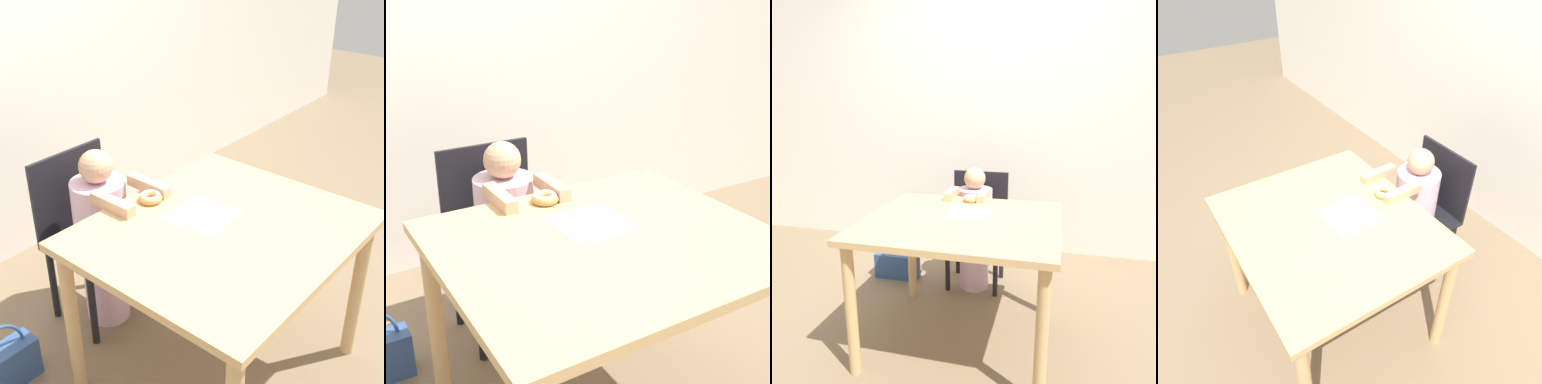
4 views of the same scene
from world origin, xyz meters
TOP-DOWN VIEW (x-y plane):
  - ground_plane at (0.00, 0.00)m, footprint 12.00×12.00m
  - dining_table at (0.00, 0.00)m, footprint 1.08×0.94m
  - chair at (-0.07, 0.77)m, footprint 0.43×0.37m
  - child_figure at (-0.07, 0.66)m, footprint 0.27×0.47m
  - donut at (-0.03, 0.37)m, footprint 0.10×0.10m
  - napkin at (0.02, 0.12)m, footprint 0.27×0.27m
  - handbag at (-0.71, 0.66)m, footprint 0.35×0.12m

SIDE VIEW (x-z plane):
  - ground_plane at x=0.00m, z-range 0.00..0.00m
  - handbag at x=-0.71m, z-range -0.06..0.29m
  - chair at x=-0.07m, z-range 0.02..0.89m
  - child_figure at x=-0.07m, z-range 0.00..0.93m
  - dining_table at x=0.00m, z-range 0.28..1.05m
  - napkin at x=0.02m, z-range 0.77..0.77m
  - donut at x=-0.03m, z-range 0.77..0.81m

